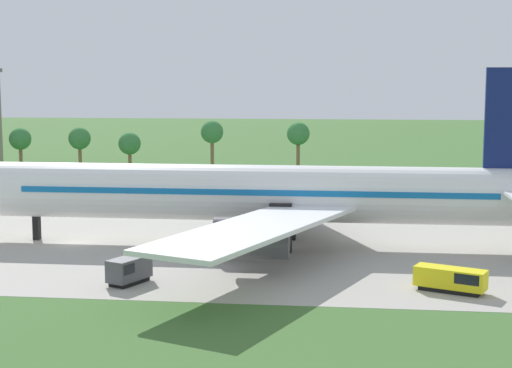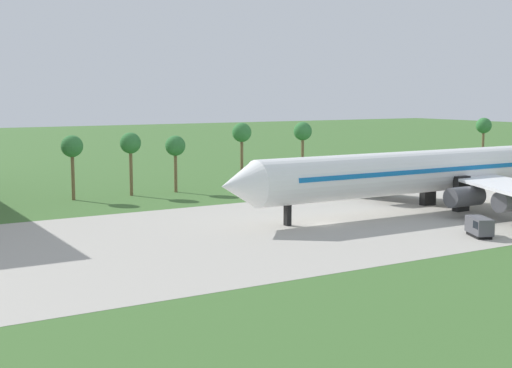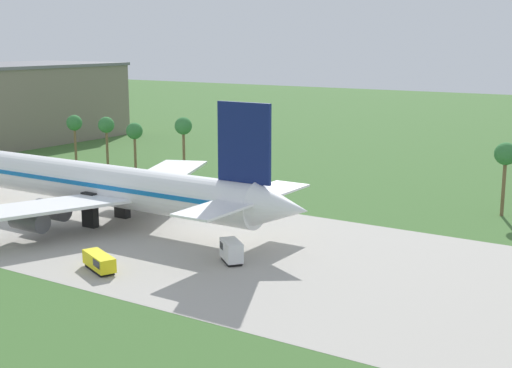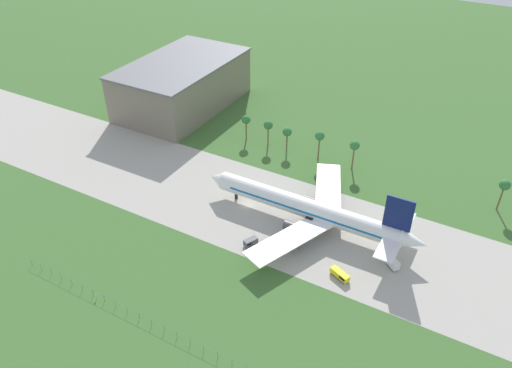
{
  "view_description": "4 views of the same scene",
  "coord_description": "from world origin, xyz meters",
  "px_view_note": "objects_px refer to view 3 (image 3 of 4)",
  "views": [
    {
      "loc": [
        30.45,
        -84.09,
        18.18
      ],
      "look_at": [
        20.5,
        1.55,
        6.9
      ],
      "focal_mm": 55.0,
      "sensor_mm": 36.0,
      "label": 1
    },
    {
      "loc": [
        -56.24,
        -76.32,
        17.47
      ],
      "look_at": [
        -9.93,
        1.55,
        5.9
      ],
      "focal_mm": 50.0,
      "sensor_mm": 36.0,
      "label": 2
    },
    {
      "loc": [
        100.62,
        -75.46,
        27.69
      ],
      "look_at": [
        50.93,
        1.55,
        9.03
      ],
      "focal_mm": 50.0,
      "sensor_mm": 36.0,
      "label": 3
    },
    {
      "loc": [
        68.02,
        -114.81,
        102.05
      ],
      "look_at": [
        0.75,
        5.0,
        6.0
      ],
      "focal_mm": 35.0,
      "sensor_mm": 36.0,
      "label": 4
    }
  ],
  "objects_px": {
    "jet_airliner": "(99,184)",
    "catering_van": "(231,251)",
    "terminal_building": "(5,103)",
    "baggage_tug": "(100,262)"
  },
  "relations": [
    {
      "from": "jet_airliner",
      "to": "terminal_building",
      "type": "distance_m",
      "value": 99.17
    },
    {
      "from": "jet_airliner",
      "to": "baggage_tug",
      "type": "distance_m",
      "value": 25.38
    },
    {
      "from": "catering_van",
      "to": "jet_airliner",
      "type": "bearing_deg",
      "value": 167.93
    },
    {
      "from": "jet_airliner",
      "to": "catering_van",
      "type": "xyz_separation_m",
      "value": [
        28.94,
        -6.19,
        -4.32
      ]
    },
    {
      "from": "jet_airliner",
      "to": "baggage_tug",
      "type": "relative_size",
      "value": 11.53
    },
    {
      "from": "catering_van",
      "to": "terminal_building",
      "type": "relative_size",
      "value": 0.07
    },
    {
      "from": "baggage_tug",
      "to": "terminal_building",
      "type": "height_order",
      "value": "terminal_building"
    },
    {
      "from": "terminal_building",
      "to": "catering_van",
      "type": "bearing_deg",
      "value": -26.09
    },
    {
      "from": "jet_airliner",
      "to": "catering_van",
      "type": "relative_size",
      "value": 16.15
    },
    {
      "from": "catering_van",
      "to": "terminal_building",
      "type": "height_order",
      "value": "terminal_building"
    }
  ]
}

